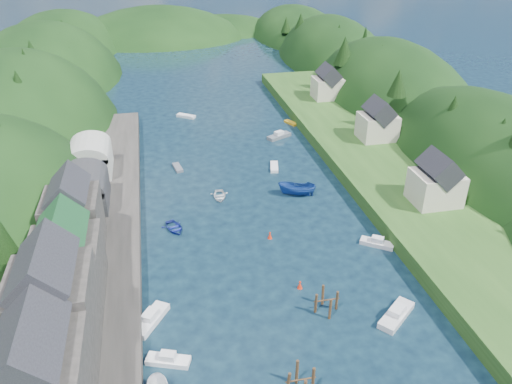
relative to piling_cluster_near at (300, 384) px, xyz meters
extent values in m
plane|color=black|center=(2.85, 56.33, -1.27)|extent=(600.00, 600.00, 0.00)
ellipsoid|color=black|center=(-42.15, 81.33, -10.37)|extent=(44.00, 75.56, 52.00)
ellipsoid|color=black|center=(-42.15, 124.33, -9.71)|extent=(44.00, 75.56, 48.19)
ellipsoid|color=black|center=(-42.15, 166.33, -8.10)|extent=(44.00, 75.56, 39.00)
ellipsoid|color=black|center=(47.85, 38.33, -9.06)|extent=(36.00, 75.56, 44.49)
ellipsoid|color=black|center=(47.85, 81.33, -9.67)|extent=(36.00, 75.56, 48.00)
ellipsoid|color=black|center=(47.85, 124.33, -9.06)|extent=(36.00, 75.56, 44.49)
ellipsoid|color=black|center=(47.85, 166.33, -7.57)|extent=(36.00, 75.56, 36.00)
ellipsoid|color=black|center=(-7.15, 176.33, -11.27)|extent=(80.00, 60.00, 44.00)
ellipsoid|color=black|center=(20.85, 186.33, -13.27)|extent=(70.00, 56.00, 36.00)
cone|color=black|center=(-36.27, 68.39, 11.80)|extent=(4.73, 4.73, 6.61)
cone|color=black|center=(-37.23, 81.86, 12.34)|extent=(4.34, 4.34, 8.03)
cone|color=black|center=(-37.97, 87.20, 7.20)|extent=(5.28, 5.28, 5.27)
cone|color=black|center=(-39.64, 101.09, 10.99)|extent=(4.77, 4.77, 6.46)
cone|color=black|center=(-31.99, 110.05, 7.54)|extent=(4.07, 4.07, 5.65)
cone|color=black|center=(-37.89, 125.60, 9.09)|extent=(4.56, 4.56, 9.31)
cone|color=black|center=(-37.80, 128.49, 6.85)|extent=(4.75, 4.75, 5.57)
cone|color=black|center=(-37.98, 145.00, 7.96)|extent=(4.27, 4.27, 7.76)
cone|color=black|center=(42.66, 32.59, 9.49)|extent=(5.03, 5.03, 5.91)
cone|color=black|center=(40.87, 43.80, 9.07)|extent=(5.29, 5.29, 7.43)
cone|color=black|center=(37.55, 58.93, 10.95)|extent=(4.07, 4.07, 5.47)
cone|color=black|center=(44.70, 66.36, 6.55)|extent=(3.40, 3.40, 5.11)
cone|color=black|center=(43.50, 80.05, 9.80)|extent=(4.94, 4.94, 8.08)
cone|color=black|center=(36.61, 86.79, 11.27)|extent=(5.25, 5.25, 6.99)
cone|color=black|center=(46.16, 96.62, 11.22)|extent=(3.36, 3.36, 8.06)
cone|color=black|center=(44.97, 113.17, 9.28)|extent=(4.57, 4.57, 6.79)
cone|color=black|center=(46.08, 128.04, 7.73)|extent=(3.59, 3.59, 6.13)
cone|color=black|center=(39.55, 134.96, 10.04)|extent=(4.14, 4.14, 5.46)
cone|color=black|center=(37.79, 146.75, 7.06)|extent=(3.83, 3.83, 5.37)
cube|color=#2D2B28|center=(-21.15, 26.33, -0.27)|extent=(12.00, 110.00, 2.00)
cube|color=#234719|center=(-28.15, 26.33, -0.02)|extent=(12.00, 110.00, 2.50)
cube|color=black|center=(-23.15, 0.33, 9.69)|extent=(5.88, 9.36, 5.88)
cube|color=#2D2B28|center=(-23.15, 9.33, 5.23)|extent=(8.00, 9.00, 9.00)
cube|color=black|center=(-23.15, 9.33, 10.69)|extent=(5.88, 9.36, 5.88)
cube|color=#2D2B28|center=(-23.15, 18.33, 4.23)|extent=(8.00, 9.00, 7.00)
cube|color=#1E592D|center=(-23.15, 18.33, 8.69)|extent=(5.88, 9.36, 5.88)
cube|color=#2D2B28|center=(-23.15, 27.33, 4.73)|extent=(7.00, 8.00, 8.00)
cube|color=black|center=(-23.15, 27.33, 9.57)|extent=(5.15, 8.32, 5.15)
cube|color=#2D2D30|center=(-23.15, 39.33, 2.73)|extent=(7.00, 9.00, 4.00)
cylinder|color=#2D2D30|center=(-23.15, 39.33, 4.73)|extent=(7.00, 9.00, 7.00)
cube|color=#B2B2A8|center=(-23.15, 51.33, 2.73)|extent=(7.00, 9.00, 4.00)
cylinder|color=#B2B2A8|center=(-23.15, 51.33, 4.73)|extent=(7.00, 9.00, 7.00)
cube|color=#234719|center=(27.85, 46.33, -0.07)|extent=(16.00, 120.00, 2.40)
cube|color=beige|center=(29.85, 28.33, 3.63)|extent=(7.00, 6.00, 5.00)
cube|color=black|center=(29.85, 28.33, 6.97)|extent=(5.15, 6.24, 5.15)
cube|color=beige|center=(31.85, 54.33, 3.63)|extent=(7.00, 6.00, 5.00)
cube|color=black|center=(31.85, 54.33, 6.97)|extent=(5.15, 6.24, 5.15)
cube|color=beige|center=(30.85, 81.33, 3.63)|extent=(7.00, 6.00, 5.00)
cube|color=black|center=(30.85, 81.33, 6.97)|extent=(5.15, 6.24, 5.15)
cylinder|color=#382314|center=(1.28, 0.00, -0.03)|extent=(0.32, 0.32, 3.69)
cylinder|color=#382314|center=(0.00, 1.28, -0.03)|extent=(0.32, 0.32, 3.69)
cylinder|color=#382314|center=(0.00, 0.00, 0.58)|extent=(3.07, 0.16, 0.16)
cylinder|color=#382314|center=(7.67, 10.72, -0.20)|extent=(0.32, 0.32, 3.35)
cylinder|color=#382314|center=(6.36, 12.03, -0.20)|extent=(0.32, 0.32, 3.35)
cylinder|color=#382314|center=(5.06, 10.72, -0.20)|extent=(0.32, 0.32, 3.35)
cylinder|color=#382314|center=(6.36, 9.41, -0.20)|extent=(0.32, 0.32, 3.35)
cylinder|color=#382314|center=(6.36, 10.72, 0.38)|extent=(3.14, 0.16, 0.16)
cone|color=red|center=(4.51, 15.39, -0.82)|extent=(0.70, 0.70, 0.90)
sphere|color=red|center=(4.51, 15.39, -0.32)|extent=(0.30, 0.30, 0.30)
cone|color=red|center=(3.42, 27.18, -0.82)|extent=(0.70, 0.70, 0.90)
sphere|color=red|center=(3.42, 27.18, -0.32)|extent=(0.30, 0.30, 0.30)
cube|color=white|center=(-4.16, 81.30, -0.99)|extent=(4.54, 3.93, 0.64)
imported|color=silver|center=(-2.04, 40.90, -0.99)|extent=(3.30, 4.42, 0.87)
cube|color=#596066|center=(14.29, 64.33, -0.93)|extent=(5.72, 4.11, 0.77)
cube|color=silver|center=(14.29, 64.33, -0.15)|extent=(2.29, 2.00, 0.70)
cube|color=#C98F17|center=(19.05, 71.89, -1.04)|extent=(2.66, 3.91, 0.52)
cube|color=silver|center=(-14.15, 13.10, -0.92)|extent=(4.65, 5.77, 0.79)
cube|color=silver|center=(-14.15, 13.10, -0.13)|extent=(2.18, 2.38, 0.70)
imported|color=navy|center=(-10.15, 32.51, -0.97)|extent=(4.39, 5.18, 0.91)
cube|color=silver|center=(14.05, 7.85, -0.90)|extent=(5.87, 5.33, 0.84)
cube|color=silver|center=(14.05, 7.85, -0.09)|extent=(2.49, 2.40, 0.70)
imported|color=navy|center=(10.87, 38.94, -0.19)|extent=(6.79, 4.15, 2.46)
cube|color=white|center=(-12.51, 6.58, -0.98)|extent=(4.86, 3.01, 0.65)
cube|color=silver|center=(-12.51, 6.58, -0.28)|extent=(1.88, 1.55, 0.70)
cube|color=white|center=(9.70, 49.99, -1.01)|extent=(2.28, 4.44, 0.59)
cube|color=#565B63|center=(-8.14, 53.53, -1.04)|extent=(1.90, 3.94, 0.53)
cube|color=silver|center=(18.06, 22.26, -0.97)|extent=(4.78, 4.02, 0.66)
cube|color=silver|center=(18.06, 22.26, -0.26)|extent=(1.99, 1.85, 0.70)
camera|label=1|loc=(-11.26, -32.11, 39.76)|focal=35.00mm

